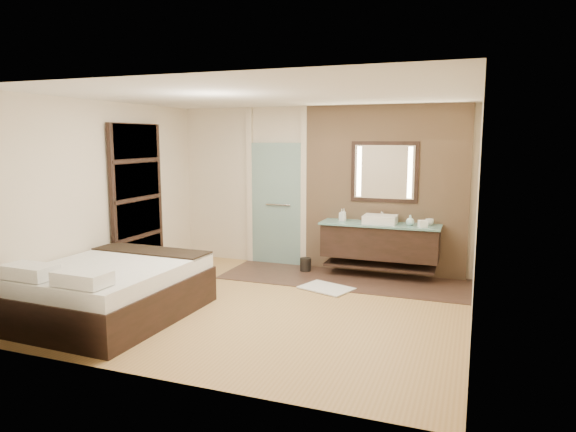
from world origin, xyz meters
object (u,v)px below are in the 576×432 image
at_px(mirror_unit, 384,172).
at_px(waste_bin, 306,265).
at_px(vanity, 380,241).
at_px(bed, 112,290).

height_order(mirror_unit, waste_bin, mirror_unit).
height_order(vanity, mirror_unit, mirror_unit).
relative_size(vanity, bed, 0.85).
xyz_separation_m(mirror_unit, bed, (-2.75, -3.18, -1.31)).
xyz_separation_m(vanity, waste_bin, (-1.20, -0.07, -0.47)).
relative_size(mirror_unit, bed, 0.49).
xyz_separation_m(vanity, mirror_unit, (0.00, 0.24, 1.07)).
bearing_deg(vanity, bed, -133.07).
height_order(bed, waste_bin, bed).
height_order(vanity, waste_bin, vanity).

